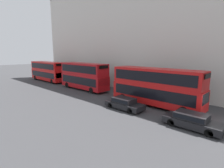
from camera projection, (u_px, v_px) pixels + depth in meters
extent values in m
plane|color=#38383A|center=(216.00, 126.00, 14.95)|extent=(200.00, 200.00, 0.00)
cube|color=red|center=(155.00, 94.00, 20.54)|extent=(2.55, 10.98, 2.16)
cube|color=red|center=(156.00, 77.00, 20.18)|extent=(2.50, 10.76, 1.93)
cube|color=black|center=(155.00, 92.00, 20.49)|extent=(2.59, 10.11, 1.21)
cube|color=black|center=(156.00, 76.00, 20.16)|extent=(2.59, 10.11, 1.16)
cube|color=black|center=(206.00, 99.00, 16.74)|extent=(2.17, 0.06, 1.08)
cube|color=black|center=(208.00, 76.00, 16.36)|extent=(1.78, 0.06, 0.46)
cylinder|color=black|center=(184.00, 111.00, 17.25)|extent=(0.30, 1.00, 1.00)
cylinder|color=black|center=(192.00, 106.00, 18.85)|extent=(0.30, 1.00, 1.00)
cylinder|color=black|center=(123.00, 98.00, 22.56)|extent=(0.30, 1.00, 1.00)
cylinder|color=black|center=(134.00, 95.00, 24.15)|extent=(0.30, 1.00, 1.00)
cube|color=#A80F14|center=(84.00, 81.00, 29.87)|extent=(2.55, 10.04, 2.19)
cube|color=#A80F14|center=(83.00, 69.00, 29.50)|extent=(2.50, 9.84, 1.96)
cube|color=black|center=(84.00, 80.00, 29.82)|extent=(2.59, 9.24, 1.23)
cube|color=black|center=(83.00, 68.00, 29.49)|extent=(2.59, 9.24, 1.18)
cube|color=black|center=(104.00, 82.00, 26.39)|extent=(2.17, 0.06, 1.10)
cube|color=black|center=(104.00, 67.00, 26.00)|extent=(1.78, 0.06, 0.47)
cylinder|color=black|center=(92.00, 90.00, 26.90)|extent=(0.30, 1.00, 1.00)
cylinder|color=black|center=(102.00, 88.00, 28.50)|extent=(0.30, 1.00, 1.00)
cylinder|color=black|center=(67.00, 85.00, 31.57)|extent=(0.30, 1.00, 1.00)
cylinder|color=black|center=(78.00, 83.00, 33.16)|extent=(0.30, 1.00, 1.00)
cube|color=red|center=(48.00, 75.00, 38.79)|extent=(2.55, 11.20, 2.04)
cube|color=red|center=(47.00, 66.00, 38.45)|extent=(2.50, 10.98, 1.87)
cube|color=black|center=(48.00, 74.00, 38.75)|extent=(2.59, 10.31, 1.14)
cube|color=black|center=(47.00, 66.00, 38.43)|extent=(2.59, 10.31, 1.12)
cube|color=black|center=(61.00, 75.00, 34.92)|extent=(2.17, 0.06, 1.02)
cube|color=black|center=(60.00, 65.00, 34.55)|extent=(1.78, 0.06, 0.45)
cylinder|color=black|center=(52.00, 81.00, 35.42)|extent=(0.30, 1.00, 1.00)
cylinder|color=black|center=(62.00, 80.00, 37.02)|extent=(0.30, 1.00, 1.00)
cylinder|color=black|center=(36.00, 78.00, 40.87)|extent=(0.30, 1.00, 1.00)
cylinder|color=black|center=(45.00, 77.00, 42.47)|extent=(0.30, 1.00, 1.00)
cube|color=black|center=(192.00, 123.00, 14.52)|extent=(1.83, 4.63, 0.58)
cube|color=black|center=(192.00, 116.00, 14.50)|extent=(1.61, 2.55, 0.52)
cube|color=black|center=(192.00, 116.00, 14.49)|extent=(1.65, 2.42, 0.33)
cylinder|color=black|center=(209.00, 133.00, 12.96)|extent=(0.22, 0.64, 0.64)
cylinder|color=black|center=(215.00, 127.00, 14.11)|extent=(0.22, 0.64, 0.64)
cylinder|color=black|center=(171.00, 122.00, 14.98)|extent=(0.22, 0.64, 0.64)
cylinder|color=black|center=(179.00, 117.00, 16.12)|extent=(0.22, 0.64, 0.64)
cube|color=black|center=(125.00, 105.00, 19.51)|extent=(1.85, 4.45, 0.55)
cube|color=black|center=(124.00, 100.00, 19.49)|extent=(1.63, 2.45, 0.53)
cube|color=black|center=(124.00, 100.00, 19.49)|extent=(1.67, 2.32, 0.34)
cylinder|color=black|center=(130.00, 111.00, 17.98)|extent=(0.22, 0.64, 0.64)
cylinder|color=black|center=(139.00, 107.00, 19.14)|extent=(0.22, 0.64, 0.64)
cylinder|color=black|center=(110.00, 105.00, 19.92)|extent=(0.22, 0.64, 0.64)
cylinder|color=black|center=(120.00, 102.00, 21.08)|extent=(0.22, 0.64, 0.64)
cylinder|color=maroon|center=(154.00, 95.00, 22.93)|extent=(0.36, 0.36, 1.47)
sphere|color=tan|center=(155.00, 89.00, 22.79)|extent=(0.22, 0.22, 0.22)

